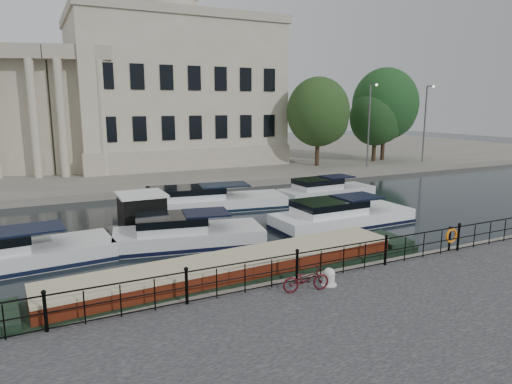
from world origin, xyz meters
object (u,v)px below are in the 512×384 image
Objects in this scene: mooring_bollard at (329,277)px; harbour_hut at (142,215)px; bicycle at (306,279)px; narrowboat at (234,279)px; life_ring_post at (451,236)px.

mooring_bollard is 0.19× the size of harbour_hut.
narrowboat is (-1.54, 2.48, -0.61)m from bicycle.
narrowboat is 5.18× the size of harbour_hut.
bicycle is 11.89m from harbour_hut.
mooring_bollard is at bearing -46.63° from narrowboat.
bicycle is 0.49× the size of harbour_hut.
narrowboat is (-2.54, 2.38, -0.47)m from mooring_bollard.
mooring_bollard is at bearing -74.50° from bicycle.
bicycle is 2.98m from narrowboat.
mooring_bollard is 0.04× the size of narrowboat.
life_ring_post reaches higher than narrowboat.
life_ring_post is 0.32× the size of harbour_hut.
narrowboat is at bearing 136.84° from mooring_bollard.
mooring_bollard is at bearing -70.89° from harbour_hut.
harbour_hut reaches higher than narrowboat.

